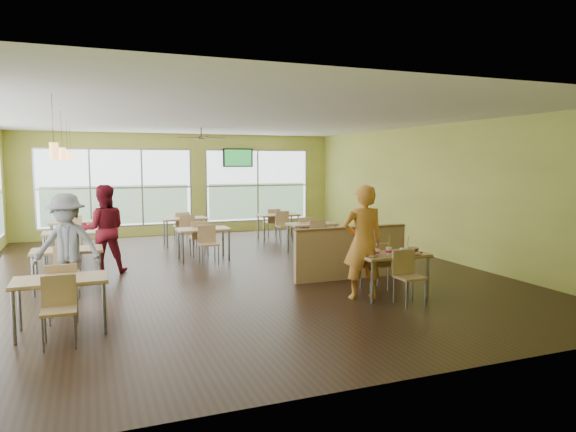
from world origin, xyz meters
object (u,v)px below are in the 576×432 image
Objects in this scene: main_table at (391,260)px; food_basket at (412,249)px; half_wall_divider at (351,253)px; man_plaid at (363,242)px.

food_basket is (0.48, 0.09, 0.15)m from main_table.
half_wall_divider is 9.89× the size of food_basket.
half_wall_divider is at bearing 90.00° from main_table.
man_plaid reaches higher than half_wall_divider.
man_plaid is at bearing 172.18° from main_table.
main_table is 0.62m from man_plaid.
half_wall_divider reaches higher than main_table.
main_table is at bearing -90.00° from half_wall_divider.
main_table is 0.79× the size of man_plaid.
half_wall_divider is at bearing -101.34° from man_plaid.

